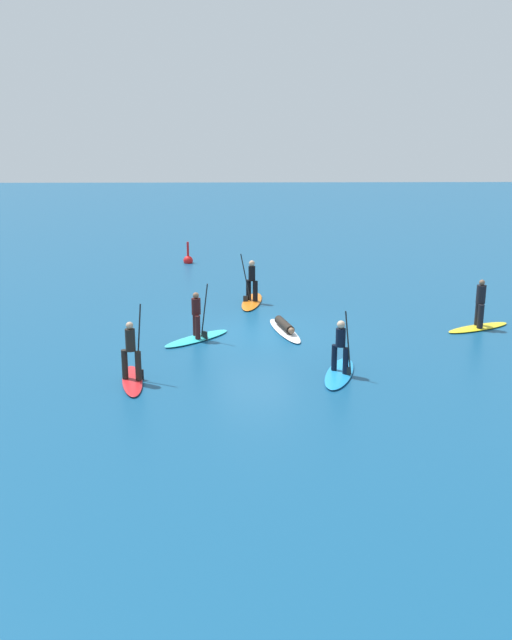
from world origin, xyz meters
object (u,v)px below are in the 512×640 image
(surfer_on_orange_board, at_px, (252,294))
(marker_buoy, at_px, (188,260))
(surfer_on_blue_board, at_px, (340,364))
(surfer_on_teal_board, at_px, (197,329))
(surfer_on_yellow_board, at_px, (479,316))
(surfer_on_white_board, at_px, (285,328))
(surfer_on_red_board, at_px, (132,367))

(surfer_on_orange_board, xyz_separation_m, marker_buoy, (-3.25, 8.47, -0.19))
(surfer_on_orange_board, height_order, surfer_on_blue_board, surfer_on_orange_board)
(surfer_on_teal_board, height_order, surfer_on_blue_board, surfer_on_teal_board)
(surfer_on_yellow_board, relative_size, surfer_on_teal_board, 1.11)
(surfer_on_teal_board, xyz_separation_m, surfer_on_blue_board, (4.50, -3.63, -0.03))
(surfer_on_teal_board, bearing_deg, surfer_on_orange_board, 23.84)
(surfer_on_yellow_board, bearing_deg, surfer_on_blue_board, -166.54)
(surfer_on_orange_board, distance_m, surfer_on_white_board, 4.38)
(surfer_on_white_board, distance_m, surfer_on_blue_board, 4.72)
(surfer_on_red_board, height_order, surfer_on_yellow_board, surfer_on_red_board)
(surfer_on_orange_board, relative_size, marker_buoy, 2.50)
(surfer_on_yellow_board, bearing_deg, surfer_on_orange_board, 127.77)
(surfer_on_red_board, distance_m, surfer_on_white_board, 6.91)
(surfer_on_blue_board, distance_m, marker_buoy, 18.15)
(surfer_on_yellow_board, bearing_deg, marker_buoy, 106.10)
(surfer_on_teal_board, distance_m, marker_buoy, 13.64)
(surfer_on_teal_board, relative_size, surfer_on_white_board, 0.77)
(surfer_on_red_board, bearing_deg, surfer_on_orange_board, -31.39)
(surfer_on_white_board, height_order, surfer_on_blue_board, surfer_on_blue_board)
(surfer_on_orange_board, xyz_separation_m, surfer_on_white_board, (1.14, -4.23, -0.23))
(surfer_on_teal_board, distance_m, surfer_on_orange_board, 5.47)
(surfer_on_teal_board, distance_m, surfer_on_white_board, 3.23)
(surfer_on_red_board, relative_size, surfer_on_yellow_board, 0.97)
(surfer_on_blue_board, relative_size, marker_buoy, 2.40)
(surfer_on_teal_board, xyz_separation_m, surfer_on_orange_board, (1.96, 5.11, -0.01))
(surfer_on_red_board, height_order, surfer_on_teal_board, surfer_on_red_board)
(surfer_on_orange_board, distance_m, surfer_on_blue_board, 9.10)
(surfer_on_orange_board, xyz_separation_m, surfer_on_blue_board, (2.54, -8.73, -0.02))
(surfer_on_red_board, xyz_separation_m, marker_buoy, (0.34, 17.72, -0.29))
(surfer_on_red_board, height_order, surfer_on_white_board, surfer_on_red_board)
(surfer_on_red_board, relative_size, surfer_on_blue_board, 0.90)
(surfer_on_red_board, bearing_deg, surfer_on_blue_board, -95.36)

